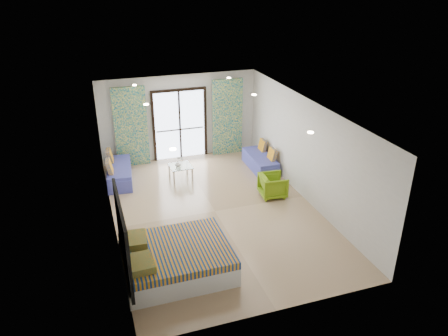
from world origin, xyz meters
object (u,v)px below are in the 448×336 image
object	(u,v)px
daybed_right	(261,161)
armchair	(273,185)
bed	(176,259)
daybed_left	(119,173)
coffee_table	(180,167)

from	to	relation	value
daybed_right	armchair	distance (m)	1.79
bed	daybed_right	size ratio (longest dim) A/B	1.32
daybed_right	daybed_left	bearing A→B (deg)	174.21
coffee_table	armchair	size ratio (longest dim) A/B	1.05
bed	armchair	bearing A→B (deg)	36.42
bed	daybed_left	bearing A→B (deg)	97.84
coffee_table	armchair	bearing A→B (deg)	-40.88
daybed_left	armchair	distance (m)	4.46
daybed_left	coffee_table	xyz separation A→B (m)	(1.73, -0.41, 0.11)
daybed_left	coffee_table	size ratio (longest dim) A/B	2.46
daybed_right	coffee_table	distance (m)	2.50
bed	daybed_left	xyz separation A→B (m)	(-0.64, 4.62, -0.04)
daybed_right	armchair	world-z (taller)	daybed_right
daybed_left	coffee_table	distance (m)	1.78
daybed_right	bed	bearing A→B (deg)	-130.14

